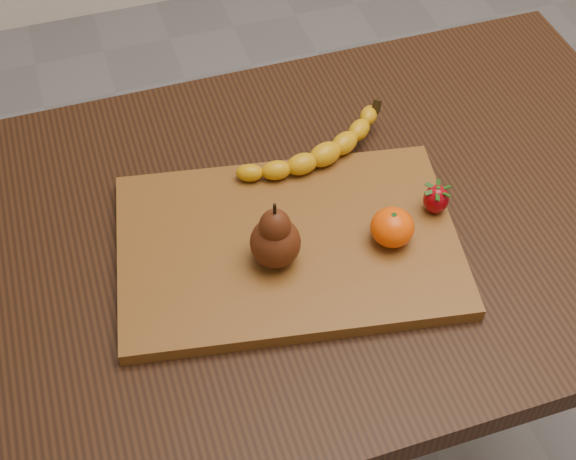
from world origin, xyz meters
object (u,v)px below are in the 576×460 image
object	(u,v)px
table	(344,256)
pear	(275,233)
cutting_board	(288,245)
mandarin	(392,227)

from	to	relation	value
table	pear	distance (m)	0.22
cutting_board	mandarin	distance (m)	0.14
cutting_board	pear	size ratio (longest dim) A/B	4.40
table	cutting_board	xyz separation A→B (m)	(-0.10, -0.04, 0.11)
cutting_board	mandarin	world-z (taller)	mandarin
cutting_board	pear	bearing A→B (deg)	-125.09
cutting_board	pear	xyz separation A→B (m)	(-0.03, -0.03, 0.06)
table	pear	xyz separation A→B (m)	(-0.13, -0.06, 0.17)
cutting_board	pear	distance (m)	0.07
table	mandarin	world-z (taller)	mandarin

